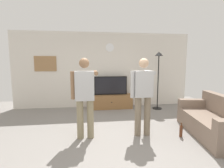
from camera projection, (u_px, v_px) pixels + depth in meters
ground_plane at (117, 142)px, 3.43m from camera, size 8.40×8.40×0.00m
back_wall at (104, 70)px, 6.17m from camera, size 6.40×0.10×2.70m
tv_stand at (111, 101)px, 5.99m from camera, size 1.50×0.49×0.48m
television at (111, 86)px, 5.96m from camera, size 1.16×0.07×0.66m
wall_clock at (110, 48)px, 6.03m from camera, size 0.30×0.03×0.30m
framed_picture at (45, 64)px, 5.81m from camera, size 0.74×0.04×0.52m
floor_lamp at (158, 68)px, 5.77m from camera, size 0.32×0.32×1.99m
person_standing_nearer_lamp at (85, 94)px, 3.52m from camera, size 0.57×0.78×1.71m
person_standing_nearer_couch at (143, 93)px, 3.67m from camera, size 0.57×0.78×1.71m
side_couch at (215, 122)px, 3.72m from camera, size 1.13×1.97×0.87m
beverage_bottle at (181, 131)px, 3.66m from camera, size 0.07×0.07×0.32m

